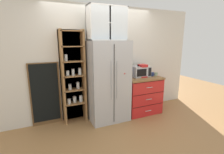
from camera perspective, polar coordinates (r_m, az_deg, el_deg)
ground_plane at (r=3.97m, az=-1.20°, el=-14.08°), size 10.69×10.69×0.00m
wall_back_cream at (r=3.95m, az=-3.57°, el=5.20°), size 4.99×0.10×2.55m
refrigerator at (r=3.68m, az=-1.42°, el=-1.49°), size 0.85×0.67×1.77m
pantry_shelf_column at (r=3.70m, az=-13.25°, el=0.18°), size 0.53×0.29×2.00m
counter_cabinet at (r=4.23m, az=9.97°, el=-5.90°), size 0.90×0.66×0.90m
microwave at (r=4.11m, az=9.62°, el=1.94°), size 0.44×0.33×0.26m
coffee_maker at (r=4.09m, az=10.23°, el=2.21°), size 0.17×0.20×0.31m
mug_navy at (r=4.24m, az=13.65°, el=0.95°), size 0.12×0.09×0.10m
mug_sage at (r=4.29m, az=14.85°, el=0.98°), size 0.11×0.07×0.09m
bottle_cobalt at (r=3.99m, az=6.04°, el=1.53°), size 0.06×0.06×0.27m
upper_cabinet at (r=3.63m, az=-1.84°, el=17.82°), size 0.82×0.32×0.69m
chalkboard_menu at (r=3.76m, az=-21.90°, el=-5.48°), size 0.60×0.04×1.34m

